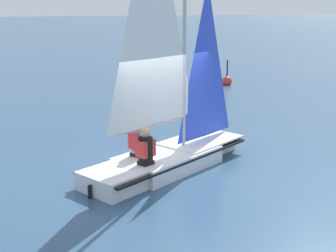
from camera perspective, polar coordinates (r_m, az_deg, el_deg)
name	(u,v)px	position (r m, az deg, el deg)	size (l,w,h in m)	color
ground_plane	(168,168)	(10.53, 0.00, -5.16)	(260.00, 260.00, 0.00)	#2D4C6B
sailboat_main	(168,128)	(10.26, 0.04, -0.27)	(4.34, 3.20, 5.99)	silver
sailor_helm	(138,144)	(10.13, -3.69, -2.24)	(0.42, 0.41, 1.16)	black
sailor_crew	(146,153)	(9.57, -2.74, -3.32)	(0.42, 0.41, 1.16)	black
buoy_marker	(227,81)	(21.48, 7.19, 5.48)	(0.46, 0.46, 1.18)	red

